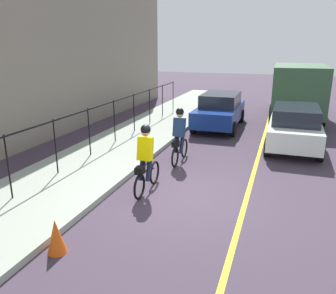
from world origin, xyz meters
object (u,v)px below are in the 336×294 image
cyclist_lead (179,136)px  box_truck_background (298,89)px  parked_sedan_rear (220,110)px  patrol_sedan (295,126)px  traffic_cone_near (56,236)px  cyclist_follow (146,159)px

cyclist_lead → box_truck_background: 9.67m
parked_sedan_rear → box_truck_background: 4.88m
parked_sedan_rear → patrol_sedan: bearing=53.8°
parked_sedan_rear → traffic_cone_near: size_ratio=6.52×
cyclist_lead → box_truck_background: box_truck_background is taller
box_truck_background → cyclist_follow: bearing=160.6°
cyclist_follow → box_truck_background: box_truck_background is taller
box_truck_background → traffic_cone_near: 15.24m
cyclist_lead → box_truck_background: bearing=-22.5°
cyclist_lead → patrol_sedan: bearing=-48.6°
cyclist_lead → box_truck_background: (8.91, -3.70, 0.64)m
box_truck_background → traffic_cone_near: box_truck_background is taller
patrol_sedan → parked_sedan_rear: bearing=54.5°
cyclist_lead → parked_sedan_rear: cyclist_lead is taller
cyclist_follow → box_truck_background: size_ratio=0.27×
cyclist_follow → traffic_cone_near: (-3.10, 0.53, -0.57)m
cyclist_follow → traffic_cone_near: cyclist_follow is taller
cyclist_lead → box_truck_background: size_ratio=0.27×
patrol_sedan → box_truck_background: 5.83m
cyclist_follow → parked_sedan_rear: bearing=-2.9°
cyclist_lead → parked_sedan_rear: size_ratio=0.41×
parked_sedan_rear → box_truck_background: box_truck_background is taller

